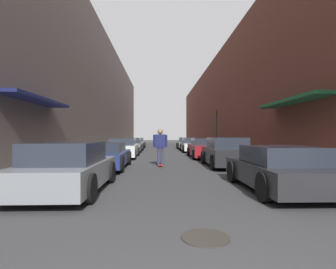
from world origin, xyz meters
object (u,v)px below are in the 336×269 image
(parked_car_left_1, at_px, (104,156))
(parked_car_left_2, at_px, (124,148))
(parked_car_left_3, at_px, (131,145))
(parked_car_right_4, at_px, (186,143))
(parked_car_right_1, at_px, (226,153))
(traffic_light, at_px, (217,125))
(skateboarder, at_px, (160,143))
(parked_car_left_0, at_px, (68,168))
(parked_car_right_2, at_px, (204,148))
(parked_car_right_0, at_px, (278,169))
(manhole_cover, at_px, (205,238))
(parked_car_right_3, at_px, (192,145))
(parked_car_left_4, at_px, (136,143))

(parked_car_left_1, bearing_deg, parked_car_left_2, 89.15)
(parked_car_left_3, height_order, parked_car_right_4, parked_car_left_3)
(parked_car_right_1, xyz_separation_m, traffic_light, (1.99, 10.90, 1.72))
(parked_car_right_4, height_order, skateboarder, skateboarder)
(parked_car_left_0, relative_size, parked_car_right_2, 0.85)
(parked_car_left_0, bearing_deg, parked_car_left_1, 90.85)
(parked_car_left_0, height_order, parked_car_right_0, parked_car_left_0)
(parked_car_left_2, height_order, parked_car_left_3, parked_car_left_2)
(skateboarder, height_order, manhole_cover, skateboarder)
(parked_car_right_4, relative_size, traffic_light, 1.17)
(parked_car_right_2, distance_m, parked_car_right_3, 6.24)
(parked_car_right_2, bearing_deg, parked_car_left_2, 175.85)
(parked_car_right_2, height_order, traffic_light, traffic_light)
(parked_car_left_0, bearing_deg, parked_car_left_4, 90.43)
(parked_car_left_0, xyz_separation_m, parked_car_left_1, (-0.07, 4.85, -0.05))
(parked_car_right_3, distance_m, parked_car_right_4, 5.15)
(skateboarder, bearing_deg, parked_car_right_0, -60.90)
(parked_car_right_1, bearing_deg, traffic_light, 79.65)
(parked_car_right_4, relative_size, skateboarder, 2.40)
(parked_car_right_0, xyz_separation_m, parked_car_right_3, (-0.21, 16.60, 0.02))
(traffic_light, bearing_deg, manhole_cover, -103.05)
(parked_car_left_3, bearing_deg, traffic_light, -4.61)
(parked_car_left_1, height_order, parked_car_right_3, parked_car_right_3)
(parked_car_left_4, distance_m, parked_car_right_1, 18.16)
(parked_car_right_4, bearing_deg, parked_car_right_1, -89.58)
(parked_car_right_2, height_order, parked_car_right_4, parked_car_right_2)
(parked_car_right_0, bearing_deg, parked_car_left_4, 104.26)
(parked_car_right_4, xyz_separation_m, manhole_cover, (-2.39, -24.92, -0.59))
(parked_car_left_1, xyz_separation_m, parked_car_right_4, (5.49, 16.90, 0.03))
(parked_car_left_4, bearing_deg, parked_car_right_0, -75.74)
(manhole_cover, distance_m, traffic_light, 20.04)
(manhole_cover, bearing_deg, skateboarder, 93.87)
(parked_car_right_1, bearing_deg, parked_car_left_2, 135.51)
(parked_car_left_1, height_order, parked_car_right_4, parked_car_right_4)
(traffic_light, bearing_deg, parked_car_left_2, -143.89)
(parked_car_left_3, distance_m, parked_car_right_4, 7.38)
(parked_car_left_2, distance_m, skateboarder, 5.68)
(parked_car_left_4, distance_m, parked_car_right_0, 23.29)
(parked_car_left_4, xyz_separation_m, parked_car_right_3, (5.52, -5.97, 0.01))
(parked_car_left_2, distance_m, parked_car_right_3, 7.92)
(parked_car_left_2, distance_m, parked_car_right_4, 12.26)
(skateboarder, bearing_deg, parked_car_right_2, 58.18)
(parked_car_left_1, xyz_separation_m, parked_car_left_4, (-0.10, 17.72, 0.03))
(parked_car_left_0, xyz_separation_m, parked_car_right_1, (5.54, 5.32, 0.04))
(parked_car_left_0, bearing_deg, skateboarder, 66.60)
(parked_car_left_2, bearing_deg, parked_car_right_0, -62.69)
(parked_car_left_0, height_order, skateboarder, skateboarder)
(parked_car_left_3, bearing_deg, parked_car_left_4, 90.73)
(parked_car_right_3, xyz_separation_m, parked_car_right_4, (0.06, 5.15, -0.01))
(parked_car_left_4, height_order, parked_car_right_1, parked_car_right_1)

